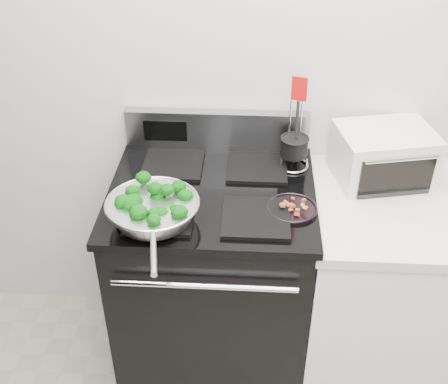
# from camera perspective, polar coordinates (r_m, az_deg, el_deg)

# --- Properties ---
(back_wall) EXTENTS (4.00, 0.02, 2.70)m
(back_wall) POSITION_cam_1_polar(r_m,az_deg,el_deg) (2.25, 7.15, 13.30)
(back_wall) COLOR beige
(back_wall) RESTS_ON ground
(gas_range) EXTENTS (0.79, 0.69, 1.13)m
(gas_range) POSITION_cam_1_polar(r_m,az_deg,el_deg) (2.43, -1.11, -8.80)
(gas_range) COLOR black
(gas_range) RESTS_ON floor
(counter) EXTENTS (0.62, 0.68, 0.92)m
(counter) POSITION_cam_1_polar(r_m,az_deg,el_deg) (2.50, 14.97, -9.64)
(counter) COLOR white
(counter) RESTS_ON floor
(skillet) EXTENTS (0.33, 0.52, 0.07)m
(skillet) POSITION_cam_1_polar(r_m,az_deg,el_deg) (1.97, -7.24, -1.77)
(skillet) COLOR silver
(skillet) RESTS_ON gas_range
(broccoli_pile) EXTENTS (0.26, 0.26, 0.09)m
(broccoli_pile) POSITION_cam_1_polar(r_m,az_deg,el_deg) (1.96, -7.28, -1.28)
(broccoli_pile) COLOR black
(broccoli_pile) RESTS_ON skillet
(bacon_plate) EXTENTS (0.18, 0.18, 0.04)m
(bacon_plate) POSITION_cam_1_polar(r_m,az_deg,el_deg) (2.04, 6.94, -1.44)
(bacon_plate) COLOR black
(bacon_plate) RESTS_ON gas_range
(utensil_holder) EXTENTS (0.13, 0.13, 0.40)m
(utensil_holder) POSITION_cam_1_polar(r_m,az_deg,el_deg) (2.26, 7.10, 4.11)
(utensil_holder) COLOR silver
(utensil_holder) RESTS_ON gas_range
(toaster_oven) EXTENTS (0.41, 0.35, 0.21)m
(toaster_oven) POSITION_cam_1_polar(r_m,az_deg,el_deg) (2.30, 15.87, 3.65)
(toaster_oven) COLOR white
(toaster_oven) RESTS_ON counter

